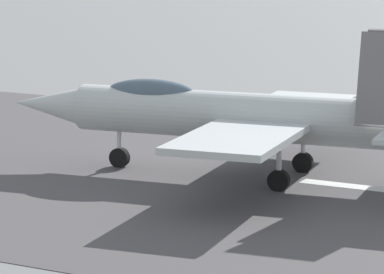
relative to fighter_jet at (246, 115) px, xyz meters
name	(u,v)px	position (x,y,z in m)	size (l,w,h in m)	color
fighter_jet	(246,115)	(0.00, 0.00, 0.00)	(17.71, 13.61, 5.54)	#ACB2B3
crew_person	(142,98)	(10.52, -10.43, -1.53)	(0.54, 0.51, 1.63)	#1E2338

